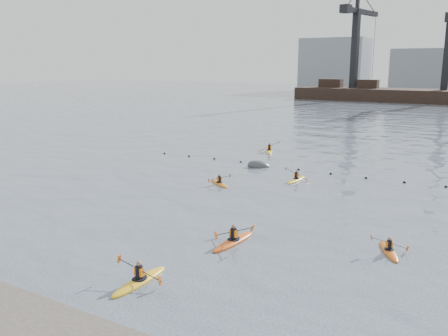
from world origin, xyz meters
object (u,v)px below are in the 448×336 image
(kayaker_5, at_px, (269,151))
(mooring_buoy, at_px, (259,167))
(kayaker_2, at_px, (219,183))
(kayaker_4, at_px, (389,250))
(kayaker_0, at_px, (234,241))
(kayaker_1, at_px, (139,280))
(kayaker_3, at_px, (296,179))

(kayaker_5, height_order, mooring_buoy, kayaker_5)
(kayaker_2, distance_m, kayaker_4, 16.23)
(kayaker_0, xyz_separation_m, mooring_buoy, (-7.29, 17.68, -0.11))
(kayaker_2, height_order, kayaker_4, kayaker_4)
(kayaker_1, bearing_deg, kayaker_5, 104.83)
(kayaker_1, xyz_separation_m, kayaker_4, (8.52, 8.98, -0.02))
(mooring_buoy, bearing_deg, kayaker_4, -45.43)
(kayaker_3, relative_size, kayaker_4, 1.10)
(kayaker_0, xyz_separation_m, kayaker_2, (-7.10, 10.29, -0.02))
(kayaker_2, distance_m, kayaker_3, 6.34)
(kayaker_5, bearing_deg, kayaker_3, -80.12)
(kayaker_0, height_order, kayaker_2, kayaker_0)
(kayaker_2, bearing_deg, kayaker_0, -109.89)
(kayaker_1, bearing_deg, mooring_buoy, 103.83)
(kayaker_4, bearing_deg, kayaker_0, -5.73)
(kayaker_1, xyz_separation_m, kayaker_5, (-8.57, 31.20, -0.00))
(mooring_buoy, bearing_deg, kayaker_1, -75.65)
(kayaker_1, distance_m, kayaker_5, 32.35)
(kayaker_2, xyz_separation_m, kayaker_5, (-2.66, 14.78, 0.02))
(kayaker_3, bearing_deg, kayaker_0, -77.81)
(kayaker_5, bearing_deg, kayaker_0, -93.83)
(kayaker_3, xyz_separation_m, kayaker_5, (-7.41, 10.59, 0.01))
(kayaker_0, bearing_deg, kayaker_5, 115.95)
(kayaker_1, height_order, mooring_buoy, kayaker_1)
(kayaker_0, bearing_deg, mooring_buoy, 117.07)
(kayaker_1, bearing_deg, kayaker_2, 109.26)
(kayaker_2, relative_size, kayaker_3, 0.87)
(kayaker_4, height_order, mooring_buoy, kayaker_4)
(kayaker_2, xyz_separation_m, kayaker_4, (14.43, -7.44, -0.00))
(kayaker_3, bearing_deg, kayaker_4, -47.27)
(kayaker_1, relative_size, kayaker_5, 1.05)
(kayaker_0, height_order, mooring_buoy, kayaker_0)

